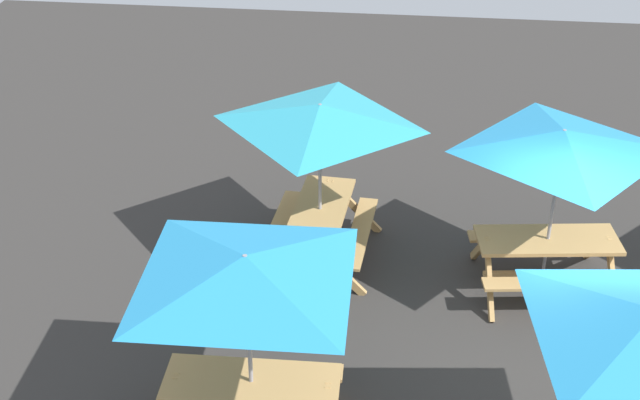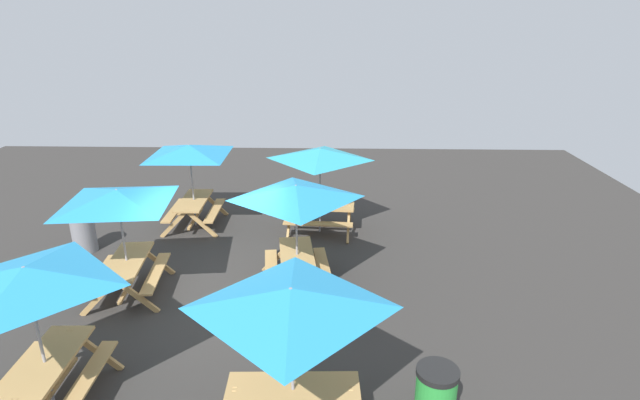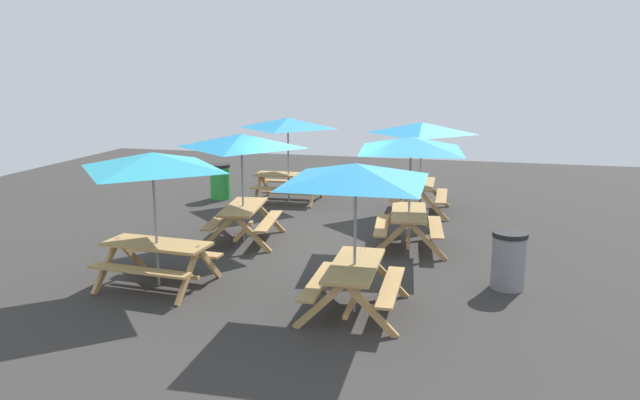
{
  "view_description": "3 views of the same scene",
  "coord_description": "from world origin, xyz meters",
  "px_view_note": "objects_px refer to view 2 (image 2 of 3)",
  "views": [
    {
      "loc": [
        2.13,
        8.19,
        6.92
      ],
      "look_at": [
        3.32,
        -2.02,
        0.9
      ],
      "focal_mm": 50.0,
      "sensor_mm": 36.0,
      "label": 1
    },
    {
      "loc": [
        -9.07,
        -2.38,
        5.43
      ],
      "look_at": [
        3.32,
        -2.02,
        0.9
      ],
      "focal_mm": 28.0,
      "sensor_mm": 36.0,
      "label": 2
    },
    {
      "loc": [
        12.43,
        3.15,
        3.71
      ],
      "look_at": [
        -0.04,
        -0.03,
        0.9
      ],
      "focal_mm": 35.0,
      "sensor_mm": 36.0,
      "label": 3
    }
  ],
  "objects_px": {
    "picnic_table_3": "(28,287)",
    "picnic_table_1": "(320,160)",
    "picnic_table_5": "(291,310)",
    "picnic_table_4": "(190,156)",
    "picnic_table_0": "(296,200)",
    "picnic_table_2": "(118,204)",
    "trash_bin_gray": "(83,232)",
    "trash_bin_green": "(435,399)"
  },
  "relations": [
    {
      "from": "picnic_table_2",
      "to": "picnic_table_3",
      "type": "bearing_deg",
      "value": 175.03
    },
    {
      "from": "picnic_table_1",
      "to": "picnic_table_3",
      "type": "height_order",
      "value": "same"
    },
    {
      "from": "picnic_table_5",
      "to": "trash_bin_green",
      "type": "relative_size",
      "value": 2.38
    },
    {
      "from": "trash_bin_gray",
      "to": "picnic_table_3",
      "type": "bearing_deg",
      "value": -159.17
    },
    {
      "from": "picnic_table_1",
      "to": "trash_bin_green",
      "type": "xyz_separation_m",
      "value": [
        -6.83,
        -1.79,
        -1.49
      ]
    },
    {
      "from": "picnic_table_4",
      "to": "picnic_table_0",
      "type": "bearing_deg",
      "value": -138.34
    },
    {
      "from": "picnic_table_1",
      "to": "picnic_table_4",
      "type": "height_order",
      "value": "same"
    },
    {
      "from": "picnic_table_5",
      "to": "trash_bin_gray",
      "type": "distance_m",
      "value": 8.1
    },
    {
      "from": "picnic_table_1",
      "to": "picnic_table_2",
      "type": "xyz_separation_m",
      "value": [
        -3.34,
        3.87,
        0.0
      ]
    },
    {
      "from": "picnic_table_2",
      "to": "picnic_table_5",
      "type": "relative_size",
      "value": 1.2
    },
    {
      "from": "picnic_table_2",
      "to": "trash_bin_gray",
      "type": "distance_m",
      "value": 3.13
    },
    {
      "from": "picnic_table_0",
      "to": "picnic_table_2",
      "type": "xyz_separation_m",
      "value": [
        -0.37,
        3.47,
        0.0
      ]
    },
    {
      "from": "picnic_table_0",
      "to": "trash_bin_green",
      "type": "distance_m",
      "value": 4.68
    },
    {
      "from": "picnic_table_0",
      "to": "picnic_table_2",
      "type": "relative_size",
      "value": 0.83
    },
    {
      "from": "picnic_table_3",
      "to": "picnic_table_1",
      "type": "bearing_deg",
      "value": -32.14
    },
    {
      "from": "trash_bin_gray",
      "to": "picnic_table_1",
      "type": "bearing_deg",
      "value": -76.79
    },
    {
      "from": "picnic_table_5",
      "to": "picnic_table_1",
      "type": "bearing_deg",
      "value": -93.48
    },
    {
      "from": "picnic_table_0",
      "to": "picnic_table_1",
      "type": "bearing_deg",
      "value": -15.18
    },
    {
      "from": "trash_bin_green",
      "to": "trash_bin_gray",
      "type": "height_order",
      "value": "same"
    },
    {
      "from": "trash_bin_gray",
      "to": "picnic_table_5",
      "type": "bearing_deg",
      "value": -135.22
    },
    {
      "from": "picnic_table_3",
      "to": "trash_bin_gray",
      "type": "relative_size",
      "value": 2.38
    },
    {
      "from": "picnic_table_2",
      "to": "trash_bin_green",
      "type": "xyz_separation_m",
      "value": [
        -3.49,
        -5.66,
        -1.49
      ]
    },
    {
      "from": "picnic_table_3",
      "to": "picnic_table_5",
      "type": "xyz_separation_m",
      "value": [
        -0.46,
        -3.63,
        0.0
      ]
    },
    {
      "from": "trash_bin_gray",
      "to": "picnic_table_2",
      "type": "bearing_deg",
      "value": -136.32
    },
    {
      "from": "picnic_table_0",
      "to": "picnic_table_5",
      "type": "distance_m",
      "value": 4.04
    },
    {
      "from": "picnic_table_0",
      "to": "picnic_table_5",
      "type": "xyz_separation_m",
      "value": [
        -4.03,
        -0.24,
        0.0
      ]
    },
    {
      "from": "picnic_table_5",
      "to": "picnic_table_4",
      "type": "bearing_deg",
      "value": -67.86
    },
    {
      "from": "picnic_table_2",
      "to": "picnic_table_3",
      "type": "xyz_separation_m",
      "value": [
        -3.21,
        -0.08,
        0.0
      ]
    },
    {
      "from": "picnic_table_2",
      "to": "picnic_table_4",
      "type": "bearing_deg",
      "value": -12.81
    },
    {
      "from": "picnic_table_3",
      "to": "trash_bin_green",
      "type": "distance_m",
      "value": 5.79
    },
    {
      "from": "picnic_table_4",
      "to": "picnic_table_5",
      "type": "xyz_separation_m",
      "value": [
        -7.31,
        -3.3,
        0.0
      ]
    },
    {
      "from": "picnic_table_0",
      "to": "picnic_table_2",
      "type": "bearing_deg",
      "value": 88.44
    },
    {
      "from": "picnic_table_2",
      "to": "picnic_table_5",
      "type": "xyz_separation_m",
      "value": [
        -3.67,
        -3.71,
        0.0
      ]
    },
    {
      "from": "picnic_table_0",
      "to": "picnic_table_4",
      "type": "bearing_deg",
      "value": 35.51
    },
    {
      "from": "picnic_table_1",
      "to": "picnic_table_0",
      "type": "bearing_deg",
      "value": 86.36
    },
    {
      "from": "picnic_table_1",
      "to": "picnic_table_3",
      "type": "xyz_separation_m",
      "value": [
        -6.55,
        3.79,
        0.0
      ]
    },
    {
      "from": "picnic_table_3",
      "to": "picnic_table_4",
      "type": "distance_m",
      "value": 6.86
    },
    {
      "from": "picnic_table_1",
      "to": "picnic_table_4",
      "type": "relative_size",
      "value": 0.83
    },
    {
      "from": "picnic_table_3",
      "to": "trash_bin_green",
      "type": "bearing_deg",
      "value": -94.96
    },
    {
      "from": "picnic_table_2",
      "to": "picnic_table_3",
      "type": "distance_m",
      "value": 3.21
    },
    {
      "from": "picnic_table_5",
      "to": "picnic_table_3",
      "type": "bearing_deg",
      "value": -9.34
    },
    {
      "from": "picnic_table_3",
      "to": "picnic_table_5",
      "type": "height_order",
      "value": "same"
    }
  ]
}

